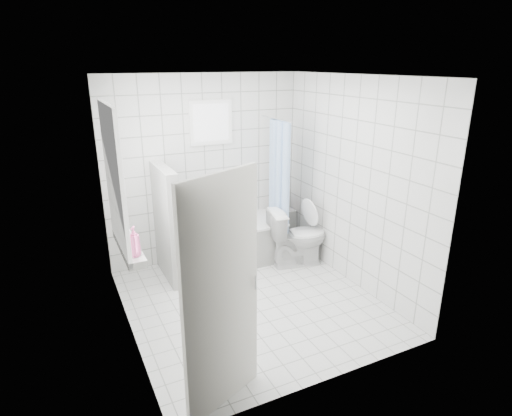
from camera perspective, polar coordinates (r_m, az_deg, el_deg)
ground at (r=5.25m, az=-0.60°, el=-12.40°), size 3.00×3.00×0.00m
ceiling at (r=4.49m, az=-0.72°, el=17.25°), size 3.00×3.00×0.00m
wall_back at (r=6.05m, az=-6.79°, el=5.11°), size 2.80×0.02×2.60m
wall_front at (r=3.50m, az=10.00°, el=-5.50°), size 2.80×0.02×2.60m
wall_left at (r=4.33m, az=-17.62°, el=-1.30°), size 0.02×3.00×2.60m
wall_right at (r=5.44m, az=12.82°, el=3.18°), size 0.02×3.00×2.60m
window_left at (r=4.54m, az=-18.05°, el=3.53°), size 0.01×0.90×1.40m
window_back at (r=5.92m, az=-5.96°, el=11.25°), size 0.50×0.01×0.50m
window_sill at (r=4.78m, az=-16.62°, el=-4.97°), size 0.18×1.02×0.08m
door at (r=3.40m, az=-4.60°, el=-11.76°), size 0.75×0.36×2.00m
bathtub at (r=6.09m, az=-3.83°, el=-4.73°), size 1.58×0.77×0.58m
partition_wall at (r=5.63m, az=-11.80°, el=-2.08°), size 0.15×0.85×1.50m
tiled_ledge at (r=6.72m, az=3.38°, el=-2.54°), size 0.40×0.24×0.55m
toilet at (r=6.02m, az=5.60°, el=-3.83°), size 0.88×0.60×0.82m
curtain_rod at (r=5.92m, az=2.57°, el=11.81°), size 0.02×0.80×0.02m
shower_curtain at (r=5.98m, az=3.04°, el=3.08°), size 0.14×0.48×1.78m
tub_faucet at (r=6.22m, az=-4.27°, el=1.27°), size 0.18×0.06×0.06m
sill_bottles at (r=4.57m, az=-16.31°, el=-3.93°), size 0.18×0.81×0.31m
ledge_bottles at (r=6.57m, az=3.74°, el=0.66°), size 0.18×0.19×0.27m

